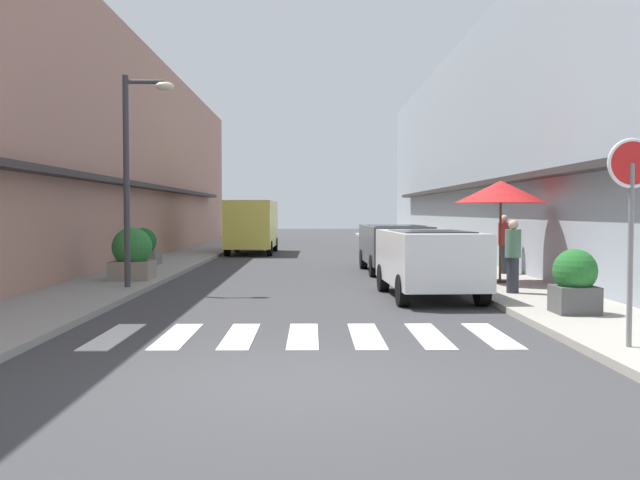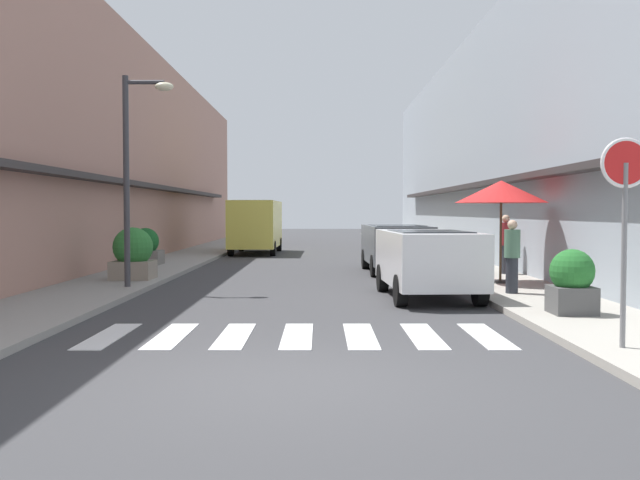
{
  "view_description": "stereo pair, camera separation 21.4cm",
  "coord_description": "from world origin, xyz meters",
  "px_view_note": "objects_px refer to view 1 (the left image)",
  "views": [
    {
      "loc": [
        0.13,
        -7.6,
        1.88
      ],
      "look_at": [
        0.38,
        13.55,
        1.01
      ],
      "focal_mm": 39.0,
      "sensor_mm": 36.0,
      "label": 1
    },
    {
      "loc": [
        0.34,
        -7.6,
        1.88
      ],
      "look_at": [
        0.38,
        13.55,
        1.01
      ],
      "focal_mm": 39.0,
      "sensor_mm": 36.0,
      "label": 2
    }
  ],
  "objects_px": {
    "delivery_van": "(252,222)",
    "planter_far": "(143,248)",
    "round_street_sign": "(632,187)",
    "pedestrian_walking_far": "(504,243)",
    "street_lamp": "(135,157)",
    "planter_corner": "(575,281)",
    "parked_car_near": "(429,256)",
    "cafe_umbrella": "(501,192)",
    "planter_midblock": "(132,254)",
    "parked_car_mid": "(394,243)",
    "pedestrian_walking_near": "(513,255)"
  },
  "relations": [
    {
      "from": "pedestrian_walking_near",
      "to": "planter_corner",
      "type": "bearing_deg",
      "value": 1.2
    },
    {
      "from": "delivery_van",
      "to": "round_street_sign",
      "type": "xyz_separation_m",
      "value": [
        6.78,
        -22.1,
        0.79
      ]
    },
    {
      "from": "planter_far",
      "to": "parked_car_near",
      "type": "bearing_deg",
      "value": -44.77
    },
    {
      "from": "cafe_umbrella",
      "to": "parked_car_near",
      "type": "bearing_deg",
      "value": -134.74
    },
    {
      "from": "parked_car_near",
      "to": "planter_far",
      "type": "distance_m",
      "value": 11.46
    },
    {
      "from": "street_lamp",
      "to": "delivery_van",
      "type": "bearing_deg",
      "value": 84.37
    },
    {
      "from": "parked_car_mid",
      "to": "pedestrian_walking_far",
      "type": "relative_size",
      "value": 2.59
    },
    {
      "from": "street_lamp",
      "to": "pedestrian_walking_near",
      "type": "distance_m",
      "value": 8.84
    },
    {
      "from": "delivery_van",
      "to": "planter_corner",
      "type": "relative_size",
      "value": 4.85
    },
    {
      "from": "parked_car_mid",
      "to": "pedestrian_walking_near",
      "type": "relative_size",
      "value": 2.74
    },
    {
      "from": "street_lamp",
      "to": "pedestrian_walking_far",
      "type": "bearing_deg",
      "value": 19.44
    },
    {
      "from": "planter_far",
      "to": "parked_car_mid",
      "type": "bearing_deg",
      "value": -12.17
    },
    {
      "from": "parked_car_near",
      "to": "street_lamp",
      "type": "bearing_deg",
      "value": 169.29
    },
    {
      "from": "parked_car_near",
      "to": "planter_midblock",
      "type": "height_order",
      "value": "same"
    },
    {
      "from": "parked_car_mid",
      "to": "pedestrian_walking_near",
      "type": "xyz_separation_m",
      "value": [
        1.81,
        -6.36,
        0.02
      ]
    },
    {
      "from": "delivery_van",
      "to": "planter_corner",
      "type": "xyz_separation_m",
      "value": [
        7.2,
        -19.12,
        -0.72
      ]
    },
    {
      "from": "street_lamp",
      "to": "pedestrian_walking_far",
      "type": "distance_m",
      "value": 10.38
    },
    {
      "from": "parked_car_near",
      "to": "pedestrian_walking_near",
      "type": "height_order",
      "value": "pedestrian_walking_near"
    },
    {
      "from": "pedestrian_walking_far",
      "to": "street_lamp",
      "type": "bearing_deg",
      "value": 43.33
    },
    {
      "from": "street_lamp",
      "to": "planter_corner",
      "type": "height_order",
      "value": "street_lamp"
    },
    {
      "from": "planter_corner",
      "to": "planter_midblock",
      "type": "bearing_deg",
      "value": 146.21
    },
    {
      "from": "parked_car_mid",
      "to": "planter_corner",
      "type": "distance_m",
      "value": 9.6
    },
    {
      "from": "delivery_van",
      "to": "planter_midblock",
      "type": "relative_size",
      "value": 4.02
    },
    {
      "from": "cafe_umbrella",
      "to": "pedestrian_walking_far",
      "type": "relative_size",
      "value": 1.51
    },
    {
      "from": "planter_corner",
      "to": "round_street_sign",
      "type": "bearing_deg",
      "value": -98.04
    },
    {
      "from": "round_street_sign",
      "to": "planter_far",
      "type": "bearing_deg",
      "value": 124.57
    },
    {
      "from": "parked_car_near",
      "to": "planter_far",
      "type": "bearing_deg",
      "value": 135.23
    },
    {
      "from": "delivery_van",
      "to": "planter_far",
      "type": "bearing_deg",
      "value": -110.23
    },
    {
      "from": "cafe_umbrella",
      "to": "planter_corner",
      "type": "distance_m",
      "value": 5.49
    },
    {
      "from": "planter_corner",
      "to": "planter_midblock",
      "type": "distance_m",
      "value": 11.1
    },
    {
      "from": "round_street_sign",
      "to": "pedestrian_walking_far",
      "type": "bearing_deg",
      "value": 82.88
    },
    {
      "from": "delivery_van",
      "to": "planter_corner",
      "type": "height_order",
      "value": "delivery_van"
    },
    {
      "from": "parked_car_mid",
      "to": "round_street_sign",
      "type": "bearing_deg",
      "value": -82.66
    },
    {
      "from": "planter_far",
      "to": "delivery_van",
      "type": "bearing_deg",
      "value": 69.77
    },
    {
      "from": "delivery_van",
      "to": "planter_midblock",
      "type": "height_order",
      "value": "delivery_van"
    },
    {
      "from": "planter_far",
      "to": "pedestrian_walking_near",
      "type": "relative_size",
      "value": 0.77
    },
    {
      "from": "parked_car_near",
      "to": "street_lamp",
      "type": "height_order",
      "value": "street_lamp"
    },
    {
      "from": "street_lamp",
      "to": "pedestrian_walking_far",
      "type": "height_order",
      "value": "street_lamp"
    },
    {
      "from": "planter_corner",
      "to": "delivery_van",
      "type": "bearing_deg",
      "value": 110.63
    },
    {
      "from": "parked_car_mid",
      "to": "planter_far",
      "type": "distance_m",
      "value": 8.32
    },
    {
      "from": "parked_car_near",
      "to": "delivery_van",
      "type": "xyz_separation_m",
      "value": [
        -5.19,
        16.05,
        0.49
      ]
    },
    {
      "from": "parked_car_mid",
      "to": "planter_midblock",
      "type": "bearing_deg",
      "value": -156.02
    },
    {
      "from": "delivery_van",
      "to": "pedestrian_walking_far",
      "type": "bearing_deg",
      "value": -54.61
    },
    {
      "from": "parked_car_near",
      "to": "pedestrian_walking_far",
      "type": "height_order",
      "value": "pedestrian_walking_far"
    },
    {
      "from": "parked_car_near",
      "to": "delivery_van",
      "type": "relative_size",
      "value": 0.75
    },
    {
      "from": "planter_corner",
      "to": "parked_car_near",
      "type": "bearing_deg",
      "value": 123.27
    },
    {
      "from": "parked_car_mid",
      "to": "planter_midblock",
      "type": "relative_size",
      "value": 3.21
    },
    {
      "from": "pedestrian_walking_far",
      "to": "parked_car_near",
      "type": "bearing_deg",
      "value": 81.62
    },
    {
      "from": "round_street_sign",
      "to": "planter_corner",
      "type": "relative_size",
      "value": 2.42
    },
    {
      "from": "parked_car_near",
      "to": "cafe_umbrella",
      "type": "relative_size",
      "value": 1.61
    }
  ]
}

